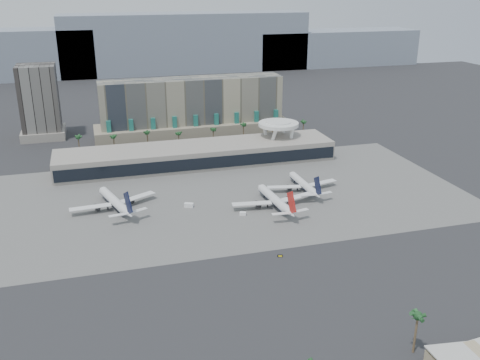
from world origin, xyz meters
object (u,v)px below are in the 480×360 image
object	(u,v)px
airliner_right	(304,184)
service_vehicle_a	(189,205)
service_vehicle_b	(243,214)
airliner_centre	(275,200)
airliner_left	(115,201)
taxiway_sign	(280,256)

from	to	relation	value
airliner_right	service_vehicle_a	distance (m)	64.32
service_vehicle_b	airliner_centre	bearing A→B (deg)	40.16
airliner_left	service_vehicle_a	xyz separation A→B (m)	(35.73, -8.17, -2.91)
airliner_centre	airliner_right	world-z (taller)	airliner_centre
airliner_right	service_vehicle_b	xyz separation A→B (m)	(-40.63, -22.40, -2.82)
taxiway_sign	service_vehicle_b	bearing A→B (deg)	109.64
taxiway_sign	airliner_right	bearing A→B (deg)	76.28
service_vehicle_b	service_vehicle_a	bearing A→B (deg)	168.29
service_vehicle_b	airliner_left	bearing A→B (deg)	-178.99
service_vehicle_a	service_vehicle_b	xyz separation A→B (m)	(23.40, -16.73, -0.29)
service_vehicle_b	taxiway_sign	distance (m)	44.46
airliner_centre	airliner_right	distance (m)	28.21
airliner_left	airliner_centre	distance (m)	79.75
airliner_centre	service_vehicle_b	xyz separation A→B (m)	(-18.18, -5.32, -3.16)
airliner_centre	taxiway_sign	xyz separation A→B (m)	(-15.06, -49.67, -3.46)
airliner_centre	airliner_left	bearing A→B (deg)	161.38
airliner_right	service_vehicle_b	world-z (taller)	airliner_right
airliner_centre	service_vehicle_b	world-z (taller)	airliner_centre
service_vehicle_b	airliner_right	bearing A→B (deg)	52.72
service_vehicle_a	taxiway_sign	world-z (taller)	service_vehicle_a
airliner_left	airliner_centre	world-z (taller)	airliner_left
airliner_centre	taxiway_sign	world-z (taller)	airliner_centre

